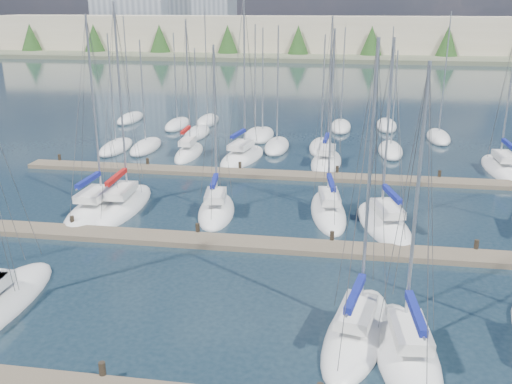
# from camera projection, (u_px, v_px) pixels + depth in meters

# --- Properties ---
(ground) EXTENTS (400.00, 400.00, 0.00)m
(ground) POSITION_uv_depth(u_px,v_px,m) (311.00, 111.00, 74.09)
(ground) COLOR #1D2E3A
(ground) RESTS_ON ground
(dock_mid) EXTENTS (44.00, 1.93, 1.10)m
(dock_mid) POSITION_uv_depth(u_px,v_px,m) (261.00, 244.00, 32.83)
(dock_mid) COLOR #6B5E4C
(dock_mid) RESTS_ON ground
(dock_far) EXTENTS (44.00, 1.93, 1.10)m
(dock_far) POSITION_uv_depth(u_px,v_px,m) (287.00, 175.00, 45.95)
(dock_far) COLOR #6B5E4C
(dock_far) RESTS_ON ground
(sailboat_i) EXTENTS (2.74, 8.80, 14.22)m
(sailboat_i) POSITION_uv_depth(u_px,v_px,m) (125.00, 205.00, 39.11)
(sailboat_i) COLOR white
(sailboat_i) RESTS_ON ground
(sailboat_p) EXTENTS (2.96, 7.79, 13.10)m
(sailboat_p) POSITION_uv_depth(u_px,v_px,m) (326.00, 162.00, 49.74)
(sailboat_p) COLOR white
(sailboat_p) RESTS_ON ground
(sailboat_o) EXTENTS (4.26, 8.37, 14.90)m
(sailboat_o) POSITION_uv_depth(u_px,v_px,m) (242.00, 157.00, 51.26)
(sailboat_o) COLOR white
(sailboat_o) RESTS_ON ground
(sailboat_e) EXTENTS (3.07, 7.76, 12.24)m
(sailboat_e) POSITION_uv_depth(u_px,v_px,m) (406.00, 352.00, 22.68)
(sailboat_e) COLOR white
(sailboat_e) RESTS_ON ground
(sailboat_k) EXTENTS (3.26, 8.45, 12.63)m
(sailboat_k) POSITION_uv_depth(u_px,v_px,m) (328.00, 211.00, 37.95)
(sailboat_k) COLOR white
(sailboat_k) RESTS_ON ground
(sailboat_n) EXTENTS (2.24, 6.98, 12.77)m
(sailboat_n) POSITION_uv_depth(u_px,v_px,m) (189.00, 153.00, 52.61)
(sailboat_n) COLOR white
(sailboat_n) RESTS_ON ground
(sailboat_h) EXTENTS (3.31, 8.11, 13.47)m
(sailboat_h) POSITION_uv_depth(u_px,v_px,m) (98.00, 209.00, 38.39)
(sailboat_h) COLOR white
(sailboat_h) RESTS_ON ground
(sailboat_j) EXTENTS (3.20, 7.00, 11.66)m
(sailboat_j) POSITION_uv_depth(u_px,v_px,m) (216.00, 211.00, 38.06)
(sailboat_j) COLOR white
(sailboat_j) RESTS_ON ground
(sailboat_l) EXTENTS (4.47, 8.42, 12.25)m
(sailboat_l) POSITION_uv_depth(u_px,v_px,m) (384.00, 224.00, 35.74)
(sailboat_l) COLOR white
(sailboat_l) RESTS_ON ground
(sailboat_r) EXTENTS (2.77, 8.70, 14.08)m
(sailboat_r) POSITION_uv_depth(u_px,v_px,m) (501.00, 169.00, 47.60)
(sailboat_r) COLOR white
(sailboat_r) RESTS_ON ground
(sailboat_d) EXTENTS (3.99, 8.18, 12.95)m
(sailboat_d) POSITION_uv_depth(u_px,v_px,m) (357.00, 332.00, 24.05)
(sailboat_d) COLOR white
(sailboat_d) RESTS_ON ground
(distant_boats) EXTENTS (36.93, 20.75, 13.30)m
(distant_boats) POSITION_uv_depth(u_px,v_px,m) (259.00, 134.00, 59.43)
(distant_boats) COLOR #9EA0A5
(distant_boats) RESTS_ON ground
(shoreline) EXTENTS (400.00, 60.00, 38.00)m
(shoreline) POSITION_uv_depth(u_px,v_px,m) (285.00, 25.00, 157.81)
(shoreline) COLOR #666B51
(shoreline) RESTS_ON ground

